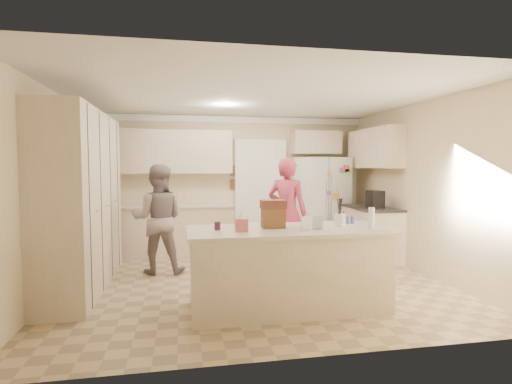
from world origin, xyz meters
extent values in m
cube|color=tan|center=(0.00, 0.00, -0.01)|extent=(5.20, 4.60, 0.02)
cube|color=white|center=(0.00, 0.00, 2.61)|extent=(5.20, 4.60, 0.02)
cube|color=beige|center=(0.00, 2.31, 1.30)|extent=(5.20, 0.02, 2.60)
cube|color=beige|center=(0.00, -2.31, 1.30)|extent=(5.20, 0.02, 2.60)
cube|color=beige|center=(-2.61, 0.00, 1.30)|extent=(0.02, 4.60, 2.60)
cube|color=beige|center=(2.61, 0.00, 1.30)|extent=(0.02, 4.60, 2.60)
cube|color=white|center=(0.00, 2.26, 2.53)|extent=(5.20, 0.08, 0.12)
cube|color=beige|center=(-2.30, 0.20, 1.18)|extent=(0.60, 2.60, 2.35)
cube|color=beige|center=(-1.15, 2.00, 0.44)|extent=(2.20, 0.60, 0.88)
cube|color=beige|center=(-1.15, 1.99, 0.90)|extent=(2.24, 0.63, 0.04)
cube|color=beige|center=(-1.15, 2.12, 1.90)|extent=(2.20, 0.35, 0.80)
cube|color=black|center=(0.55, 2.28, 1.05)|extent=(0.90, 0.06, 2.10)
cube|color=white|center=(0.55, 2.24, 1.05)|extent=(1.02, 0.03, 2.22)
cube|color=brown|center=(0.02, 2.27, 1.55)|extent=(0.15, 0.02, 0.20)
cube|color=brown|center=(0.02, 2.27, 1.28)|extent=(0.15, 0.02, 0.20)
cube|color=white|center=(1.69, 1.88, 0.90)|extent=(1.03, 0.88, 1.80)
cube|color=gray|center=(1.69, 1.52, 0.90)|extent=(0.02, 0.02, 1.78)
cube|color=black|center=(1.47, 1.51, 1.15)|extent=(0.22, 0.03, 0.35)
cylinder|color=silver|center=(1.64, 1.51, 1.05)|extent=(0.02, 0.02, 0.85)
cylinder|color=silver|center=(1.74, 1.51, 1.05)|extent=(0.02, 0.02, 0.85)
cube|color=beige|center=(1.65, 2.12, 2.10)|extent=(0.95, 0.35, 0.45)
cube|color=beige|center=(2.30, 1.00, 0.44)|extent=(0.60, 1.20, 0.88)
cube|color=#2D2B28|center=(2.29, 1.00, 0.90)|extent=(0.63, 1.24, 0.04)
cube|color=beige|center=(2.43, 1.20, 1.95)|extent=(0.35, 1.50, 0.70)
cube|color=black|center=(2.25, 0.80, 1.07)|extent=(0.22, 0.28, 0.30)
cube|color=beige|center=(0.20, -1.10, 0.44)|extent=(2.20, 0.90, 0.88)
cube|color=beige|center=(0.20, -1.10, 0.90)|extent=(2.28, 0.96, 0.05)
cylinder|color=white|center=(0.85, -1.05, 1.00)|extent=(0.13, 0.13, 0.15)
cube|color=#CC646C|center=(-0.35, -1.20, 1.00)|extent=(0.13, 0.13, 0.14)
cone|color=white|center=(-0.35, -1.20, 1.10)|extent=(0.08, 0.08, 0.08)
cube|color=brown|center=(0.05, -1.00, 1.04)|extent=(0.26, 0.18, 0.22)
cube|color=#592D1E|center=(0.05, -1.00, 1.20)|extent=(0.28, 0.20, 0.10)
cylinder|color=#59263F|center=(-0.60, -1.05, 0.97)|extent=(0.07, 0.07, 0.09)
cube|color=white|center=(0.35, -1.30, 1.01)|extent=(0.12, 0.06, 0.16)
cube|color=silver|center=(0.50, -1.25, 1.01)|extent=(0.12, 0.05, 0.16)
cylinder|color=silver|center=(1.15, -1.25, 1.04)|extent=(0.07, 0.07, 0.24)
cylinder|color=#4651AB|center=(1.02, -0.88, 0.97)|extent=(0.05, 0.05, 0.09)
cylinder|color=#4651AB|center=(1.09, -0.88, 0.97)|extent=(0.05, 0.05, 0.09)
imported|color=gray|center=(-1.35, 0.74, 0.83)|extent=(0.85, 0.69, 1.67)
imported|color=#C53A4B|center=(0.67, 0.68, 0.89)|extent=(0.78, 0.71, 1.78)
camera|label=1|loc=(-0.99, -5.47, 1.64)|focal=28.00mm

